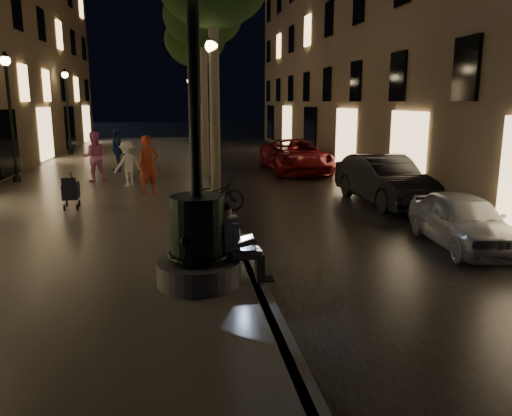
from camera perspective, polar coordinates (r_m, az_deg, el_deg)
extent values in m
plane|color=black|center=(21.29, -5.31, 3.39)|extent=(120.00, 120.00, 0.00)
cube|color=black|center=(21.68, 2.64, 3.61)|extent=(6.00, 45.00, 0.02)
cube|color=slate|center=(21.41, -16.08, 3.29)|extent=(8.00, 45.00, 0.20)
cube|color=#59595B|center=(21.28, -5.32, 3.65)|extent=(0.25, 45.00, 0.20)
cube|color=#78684B|center=(26.87, 17.25, 20.78)|extent=(8.00, 36.00, 15.00)
cylinder|color=#59595B|center=(8.49, -6.53, -7.26)|extent=(1.40, 1.40, 0.40)
cylinder|color=black|center=(8.27, -6.65, -2.36)|extent=(0.90, 0.90, 1.10)
torus|color=black|center=(8.40, -6.58, -5.33)|extent=(1.04, 1.04, 0.10)
torus|color=black|center=(8.18, -6.72, 0.36)|extent=(0.89, 0.89, 0.09)
cylinder|color=black|center=(8.01, -7.04, 12.70)|extent=(0.20, 0.20, 3.20)
cube|color=gray|center=(8.43, -2.83, -5.23)|extent=(0.38, 0.25, 0.19)
cube|color=white|center=(8.33, -3.28, -2.91)|extent=(0.47, 0.27, 0.59)
sphere|color=tan|center=(8.23, -3.53, -0.32)|extent=(0.22, 0.22, 0.22)
sphere|color=black|center=(8.22, -3.61, -0.04)|extent=(0.22, 0.22, 0.22)
cube|color=gray|center=(8.37, -1.05, -5.34)|extent=(0.48, 0.14, 0.15)
cube|color=gray|center=(8.55, -1.22, -4.97)|extent=(0.48, 0.14, 0.15)
cube|color=gray|center=(8.48, 0.51, -6.86)|extent=(0.14, 0.13, 0.49)
cube|color=gray|center=(8.66, 0.30, -6.47)|extent=(0.14, 0.13, 0.49)
cube|color=black|center=(8.58, 1.20, -8.29)|extent=(0.27, 0.10, 0.03)
cube|color=black|center=(8.75, 0.98, -7.87)|extent=(0.27, 0.10, 0.03)
cube|color=black|center=(8.44, -0.99, -4.61)|extent=(0.25, 0.34, 0.02)
cube|color=black|center=(8.39, -2.13, -3.90)|extent=(0.09, 0.34, 0.22)
cube|color=#B2C1FF|center=(8.39, -2.02, -3.90)|extent=(0.07, 0.31, 0.19)
cylinder|color=#6B604C|center=(14.06, -4.72, 10.00)|extent=(0.28, 0.28, 5.00)
cylinder|color=#6B604C|center=(20.04, -5.86, 10.74)|extent=(0.28, 0.28, 5.10)
ellipsoid|color=black|center=(20.29, -6.10, 21.09)|extent=(3.00, 3.00, 2.40)
cylinder|color=#6B604C|center=(26.03, -6.81, 10.79)|extent=(0.28, 0.28, 4.90)
ellipsoid|color=black|center=(26.20, -7.02, 18.57)|extent=(3.00, 3.00, 2.40)
cylinder|color=#6B604C|center=(32.03, -7.09, 11.28)|extent=(0.28, 0.28, 5.20)
ellipsoid|color=black|center=(32.20, -7.27, 17.88)|extent=(3.00, 3.00, 2.40)
cylinder|color=black|center=(14.34, -4.75, 0.37)|extent=(0.28, 0.28, 0.20)
cylinder|color=black|center=(14.07, -4.90, 8.78)|extent=(0.12, 0.12, 4.40)
sphere|color=#FFD88C|center=(14.12, -5.08, 17.93)|extent=(0.36, 0.36, 0.36)
cone|color=black|center=(14.15, -5.10, 18.94)|extent=(0.30, 0.30, 0.22)
cylinder|color=black|center=(22.22, -6.27, 4.51)|extent=(0.28, 0.28, 0.20)
cylinder|color=black|center=(22.05, -6.39, 9.93)|extent=(0.12, 0.12, 4.40)
sphere|color=#FFD88C|center=(22.08, -6.54, 15.78)|extent=(0.36, 0.36, 0.36)
cone|color=black|center=(22.10, -6.55, 16.42)|extent=(0.30, 0.30, 0.22)
cylinder|color=black|center=(30.16, -6.99, 6.48)|extent=(0.28, 0.28, 0.20)
cylinder|color=black|center=(30.04, -7.10, 10.47)|extent=(0.12, 0.12, 4.40)
sphere|color=#FFD88C|center=(30.06, -7.21, 14.76)|extent=(0.36, 0.36, 0.36)
cone|color=black|center=(30.07, -7.22, 15.23)|extent=(0.30, 0.30, 0.22)
cylinder|color=black|center=(38.13, -7.42, 7.63)|extent=(0.28, 0.28, 0.20)
cylinder|color=black|center=(38.03, -7.50, 10.78)|extent=(0.12, 0.12, 4.40)
sphere|color=#FFD88C|center=(38.05, -7.60, 14.17)|extent=(0.36, 0.36, 0.36)
cone|color=black|center=(38.06, -7.61, 14.54)|extent=(0.30, 0.30, 0.22)
cylinder|color=black|center=(21.13, -25.63, 3.00)|extent=(0.28, 0.28, 0.20)
cylinder|color=black|center=(20.94, -26.16, 8.68)|extent=(0.12, 0.12, 4.40)
sphere|color=#FFD88C|center=(20.98, -26.75, 14.80)|extent=(0.36, 0.36, 0.36)
cone|color=black|center=(20.99, -26.81, 15.48)|extent=(0.30, 0.30, 0.22)
cylinder|color=black|center=(30.76, -20.39, 5.93)|extent=(0.28, 0.28, 0.20)
cylinder|color=black|center=(30.64, -20.69, 9.83)|extent=(0.12, 0.12, 4.40)
sphere|color=#FFD88C|center=(30.66, -21.01, 14.02)|extent=(0.36, 0.36, 0.36)
cone|color=black|center=(30.67, -21.04, 14.49)|extent=(0.30, 0.30, 0.22)
cube|color=black|center=(15.09, -20.40, 1.86)|extent=(0.49, 0.74, 0.43)
cube|color=black|center=(14.72, -20.62, 2.73)|extent=(0.39, 0.20, 0.28)
cylinder|color=black|center=(14.91, -21.05, 0.03)|extent=(0.05, 0.19, 0.19)
cylinder|color=black|center=(14.87, -19.75, 0.10)|extent=(0.05, 0.19, 0.19)
cylinder|color=black|center=(15.47, -20.80, 0.46)|extent=(0.05, 0.19, 0.19)
cylinder|color=black|center=(15.43, -19.55, 0.52)|extent=(0.05, 0.19, 0.19)
cylinder|color=black|center=(15.41, -20.36, 3.49)|extent=(0.07, 0.42, 0.26)
imported|color=#ABAFB3|center=(12.06, 22.61, -1.28)|extent=(1.75, 3.68, 1.22)
imported|color=black|center=(16.35, 14.63, 3.14)|extent=(1.94, 4.77, 1.54)
imported|color=maroon|center=(22.96, 4.52, 5.94)|extent=(2.60, 5.48, 1.51)
imported|color=#BA3E25|center=(16.66, -12.17, 4.81)|extent=(0.84, 0.73, 1.94)
imported|color=pink|center=(19.92, -18.01, 5.59)|extent=(1.05, 0.88, 1.90)
imported|color=white|center=(18.56, -14.46, 4.93)|extent=(1.20, 1.11, 1.62)
imported|color=navy|center=(22.69, -15.59, 6.46)|extent=(0.81, 1.20, 1.90)
imported|color=black|center=(13.60, -5.00, 1.40)|extent=(1.97, 1.14, 0.98)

